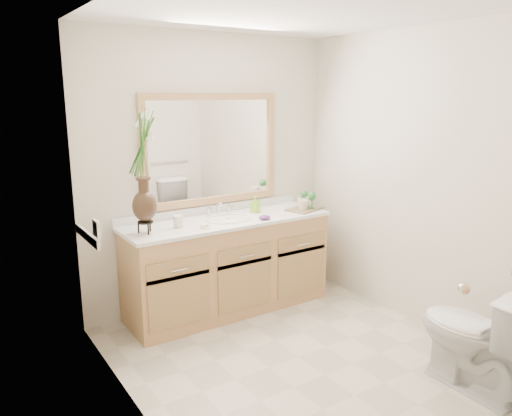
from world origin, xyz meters
TOP-DOWN VIEW (x-y plane):
  - floor at (0.00, 0.00)m, footprint 2.60×2.60m
  - ceiling at (0.00, 0.00)m, footprint 2.40×2.60m
  - wall_back at (0.00, 1.30)m, footprint 2.40×0.02m
  - wall_front at (0.00, -1.30)m, footprint 2.40×0.02m
  - wall_left at (-1.20, 0.00)m, footprint 0.02×2.60m
  - wall_right at (1.20, 0.00)m, footprint 0.02×2.60m
  - vanity at (0.00, 1.01)m, footprint 1.80×0.55m
  - counter at (0.00, 1.01)m, footprint 1.84×0.57m
  - sink at (0.00, 1.00)m, footprint 0.38×0.34m
  - mirror at (0.00, 1.28)m, footprint 1.32×0.04m
  - switch_plate at (-1.19, 0.76)m, footprint 0.02×0.12m
  - door at (-0.30, -1.29)m, footprint 0.80×0.03m
  - toilet at (0.70, -0.92)m, footprint 0.42×0.75m
  - flower_vase at (-0.75, 0.98)m, footprint 0.22×0.22m
  - tumbler at (-0.47, 0.99)m, footprint 0.08×0.08m
  - soap_dish at (-0.31, 0.85)m, footprint 0.09×0.09m
  - soap_bottle at (0.33, 1.09)m, footprint 0.08×0.08m
  - purple_dish at (0.25, 0.82)m, footprint 0.13×0.11m
  - tray at (0.77, 0.92)m, footprint 0.38×0.31m
  - mug_left at (0.72, 0.87)m, footprint 0.11×0.11m
  - mug_right at (0.78, 0.97)m, footprint 0.14×0.14m
  - goblet_front at (0.82, 0.87)m, footprint 0.07×0.07m
  - goblet_back at (0.82, 0.99)m, footprint 0.07×0.07m

SIDE VIEW (x-z plane):
  - floor at x=0.00m, z-range 0.00..0.00m
  - toilet at x=0.70m, z-range 0.00..0.74m
  - vanity at x=0.00m, z-range 0.00..0.80m
  - sink at x=0.00m, z-range 0.66..0.89m
  - counter at x=0.00m, z-range 0.80..0.83m
  - tray at x=0.77m, z-range 0.83..0.85m
  - soap_dish at x=-0.31m, z-range 0.83..0.85m
  - purple_dish at x=0.25m, z-range 0.83..0.87m
  - tumbler at x=-0.47m, z-range 0.83..0.93m
  - mug_left at x=0.72m, z-range 0.85..0.94m
  - mug_right at x=0.78m, z-range 0.85..0.95m
  - soap_bottle at x=0.33m, z-range 0.83..0.97m
  - goblet_back at x=0.82m, z-range 0.87..1.02m
  - goblet_front at x=0.82m, z-range 0.87..1.03m
  - switch_plate at x=-1.19m, z-range 0.92..1.04m
  - door at x=-0.30m, z-range 0.00..2.00m
  - wall_back at x=0.00m, z-range 0.00..2.40m
  - wall_front at x=0.00m, z-range 0.00..2.40m
  - wall_left at x=-1.20m, z-range 0.00..2.40m
  - wall_right at x=1.20m, z-range 0.00..2.40m
  - mirror at x=0.00m, z-range 0.92..1.89m
  - flower_vase at x=-0.75m, z-range 0.99..1.89m
  - ceiling at x=0.00m, z-range 2.39..2.41m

